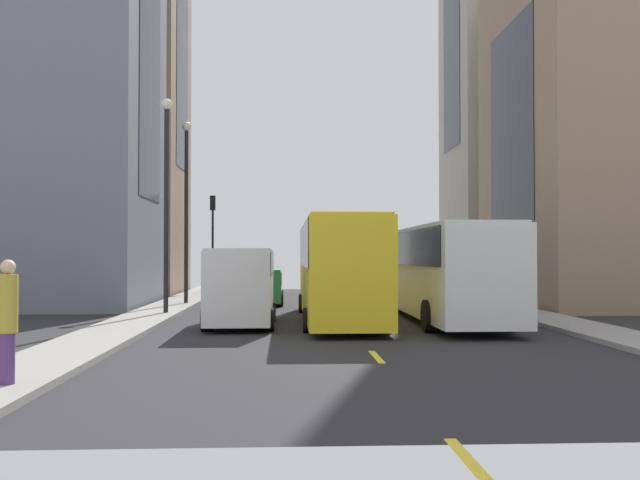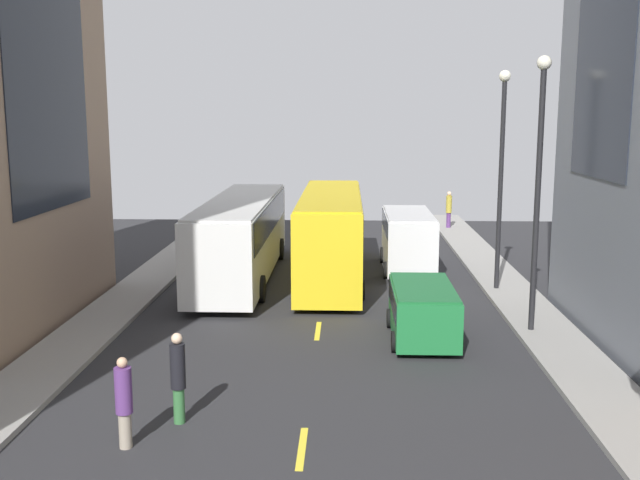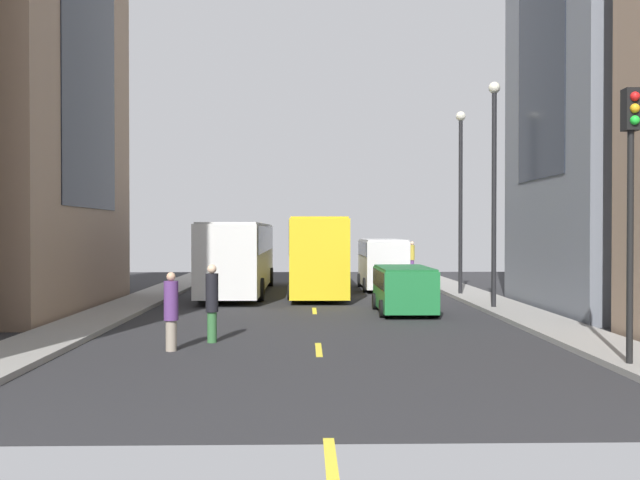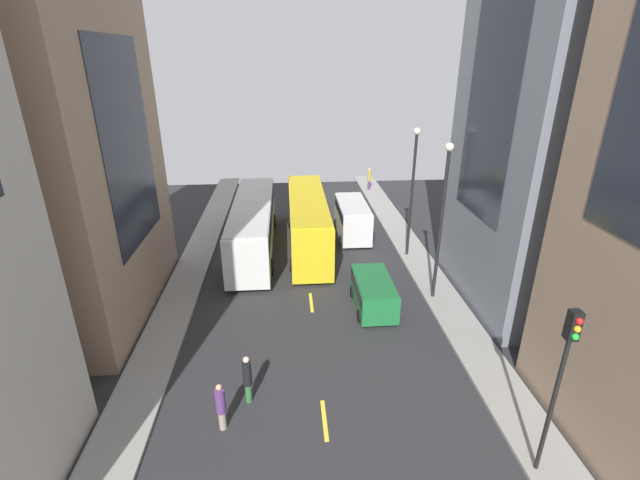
# 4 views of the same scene
# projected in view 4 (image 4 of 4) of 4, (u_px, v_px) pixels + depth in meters

# --- Properties ---
(ground_plane) EXTENTS (40.52, 40.52, 0.00)m
(ground_plane) POSITION_uv_depth(u_px,v_px,m) (307.00, 268.00, 27.87)
(ground_plane) COLOR #28282B
(sidewalk_west) EXTENTS (2.02, 44.00, 0.15)m
(sidewalk_west) POSITION_uv_depth(u_px,v_px,m) (191.00, 271.00, 27.33)
(sidewalk_west) COLOR gray
(sidewalk_west) RESTS_ON ground
(sidewalk_east) EXTENTS (2.02, 44.00, 0.15)m
(sidewalk_east) POSITION_uv_depth(u_px,v_px,m) (420.00, 263.00, 28.36)
(sidewalk_east) COLOR gray
(sidewalk_east) RESTS_ON ground
(lane_stripe_1) EXTENTS (0.16, 2.00, 0.01)m
(lane_stripe_1) POSITION_uv_depth(u_px,v_px,m) (324.00, 420.00, 16.30)
(lane_stripe_1) COLOR yellow
(lane_stripe_1) RESTS_ON ground
(lane_stripe_2) EXTENTS (0.16, 2.00, 0.01)m
(lane_stripe_2) POSITION_uv_depth(u_px,v_px,m) (311.00, 302.00, 24.01)
(lane_stripe_2) COLOR yellow
(lane_stripe_2) RESTS_ON ground
(lane_stripe_3) EXTENTS (0.16, 2.00, 0.01)m
(lane_stripe_3) POSITION_uv_depth(u_px,v_px,m) (304.00, 242.00, 31.73)
(lane_stripe_3) COLOR yellow
(lane_stripe_3) RESTS_ON ground
(lane_stripe_4) EXTENTS (0.16, 2.00, 0.01)m
(lane_stripe_4) POSITION_uv_depth(u_px,v_px,m) (300.00, 205.00, 39.44)
(lane_stripe_4) COLOR yellow
(lane_stripe_4) RESTS_ON ground
(lane_stripe_5) EXTENTS (0.16, 2.00, 0.01)m
(lane_stripe_5) POSITION_uv_depth(u_px,v_px,m) (297.00, 181.00, 47.15)
(lane_stripe_5) COLOR yellow
(lane_stripe_5) RESTS_ON ground
(building_west_1) EXTENTS (7.91, 11.41, 17.16)m
(building_west_1) POSITION_uv_depth(u_px,v_px,m) (41.00, 147.00, 20.22)
(building_west_1) COLOR #937760
(building_west_1) RESTS_ON ground
(building_east_1) EXTENTS (6.74, 9.08, 22.06)m
(building_east_1) POSITION_uv_depth(u_px,v_px,m) (563.00, 88.00, 20.45)
(building_east_1) COLOR slate
(building_east_1) RESTS_ON ground
(city_bus_white) EXTENTS (2.80, 12.94, 3.35)m
(city_bus_white) POSITION_uv_depth(u_px,v_px,m) (253.00, 221.00, 29.97)
(city_bus_white) COLOR silver
(city_bus_white) RESTS_ON ground
(streetcar_yellow) EXTENTS (2.70, 12.01, 3.59)m
(streetcar_yellow) POSITION_uv_depth(u_px,v_px,m) (308.00, 217.00, 30.32)
(streetcar_yellow) COLOR yellow
(streetcar_yellow) RESTS_ON ground
(delivery_van_white) EXTENTS (2.25, 5.44, 2.58)m
(delivery_van_white) POSITION_uv_depth(u_px,v_px,m) (353.00, 217.00, 32.28)
(delivery_van_white) COLOR white
(delivery_van_white) RESTS_ON ground
(car_green_0) EXTENTS (2.05, 4.02, 1.69)m
(car_green_0) POSITION_uv_depth(u_px,v_px,m) (374.00, 291.00, 23.16)
(car_green_0) COLOR #1E7238
(car_green_0) RESTS_ON ground
(pedestrian_crossing_near) EXTENTS (0.34, 0.34, 2.15)m
(pedestrian_crossing_near) POSITION_uv_depth(u_px,v_px,m) (369.00, 178.00, 43.07)
(pedestrian_crossing_near) COLOR #593372
(pedestrian_crossing_near) RESTS_ON ground
(pedestrian_walking_far) EXTENTS (0.34, 0.34, 2.10)m
(pedestrian_walking_far) POSITION_uv_depth(u_px,v_px,m) (247.00, 378.00, 16.76)
(pedestrian_walking_far) COLOR #336B38
(pedestrian_walking_far) RESTS_ON ground
(pedestrian_waiting_curb) EXTENTS (0.36, 0.36, 1.97)m
(pedestrian_waiting_curb) POSITION_uv_depth(u_px,v_px,m) (221.00, 406.00, 15.55)
(pedestrian_waiting_curb) COLOR gray
(pedestrian_waiting_curb) RESTS_ON ground
(traffic_light_near_corner) EXTENTS (0.32, 0.44, 5.90)m
(traffic_light_near_corner) POSITION_uv_depth(u_px,v_px,m) (563.00, 365.00, 12.65)
(traffic_light_near_corner) COLOR black
(traffic_light_near_corner) RESTS_ON ground
(streetlamp_near) EXTENTS (0.44, 0.44, 8.31)m
(streetlamp_near) POSITION_uv_depth(u_px,v_px,m) (413.00, 182.00, 27.56)
(streetlamp_near) COLOR black
(streetlamp_near) RESTS_ON ground
(streetlamp_far) EXTENTS (0.44, 0.44, 8.44)m
(streetlamp_far) POSITION_uv_depth(u_px,v_px,m) (442.00, 209.00, 22.42)
(streetlamp_far) COLOR black
(streetlamp_far) RESTS_ON ground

